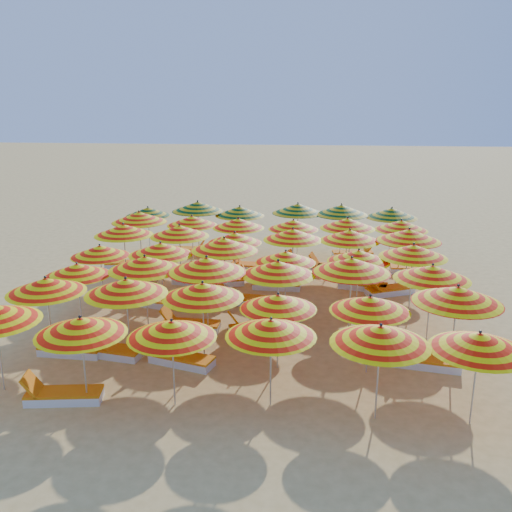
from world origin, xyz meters
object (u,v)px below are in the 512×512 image
at_px(umbrella_19, 161,249).
at_px(umbrella_27, 293,234).
at_px(umbrella_21, 286,257).
at_px(lounger_4, 425,361).
at_px(umbrella_29, 409,235).
at_px(lounger_15, 251,266).
at_px(umbrella_2, 172,329).
at_px(umbrella_8, 203,291).
at_px(umbrella_28, 350,235).
at_px(lounger_19, 187,250).
at_px(lounger_11, 278,285).
at_px(lounger_17, 330,268).
at_px(umbrella_39, 298,209).
at_px(lounger_1, 73,349).
at_px(umbrella_37, 198,207).
at_px(umbrella_22, 359,256).
at_px(umbrella_25, 179,231).
at_px(umbrella_13, 145,263).
at_px(lounger_12, 364,285).
at_px(lounger_20, 354,254).
at_px(umbrella_26, 235,238).
at_px(umbrella_15, 278,268).
at_px(beachgoer_b, 157,277).
at_px(umbrella_38, 240,211).
at_px(umbrella_17, 432,273).
at_px(umbrella_18, 100,251).
at_px(umbrella_3, 271,328).
at_px(umbrella_9, 278,302).
at_px(umbrella_36, 148,212).
at_px(umbrella_34, 348,223).
at_px(lounger_0, 62,395).
at_px(umbrella_11, 458,295).
at_px(lounger_14, 128,264).
at_px(umbrella_7, 126,287).
at_px(umbrella_23, 413,251).
at_px(umbrella_20, 224,245).
at_px(lounger_3, 180,358).
at_px(lounger_6, 257,328).
at_px(lounger_9, 195,280).
at_px(umbrella_5, 479,342).
at_px(umbrella_30, 139,217).
at_px(umbrella_24, 124,230).
at_px(umbrella_16, 352,265).
at_px(lounger_5, 189,325).
at_px(umbrella_33, 293,225).
at_px(umbrella_32, 238,223).
at_px(lounger_2, 109,350).
at_px(umbrella_12, 77,270).
at_px(lounger_16, 305,266).
at_px(umbrella_41, 392,213).
at_px(umbrella_40, 342,210).
at_px(umbrella_10, 370,304).
at_px(umbrella_35, 401,225).
at_px(lounger_8, 241,299).

relative_size(umbrella_19, umbrella_27, 0.94).
distance_m(umbrella_21, lounger_4, 5.49).
xyz_separation_m(umbrella_29, lounger_15, (-5.69, 2.12, -1.93)).
height_order(umbrella_2, umbrella_8, umbrella_8).
height_order(umbrella_28, lounger_19, umbrella_28).
relative_size(lounger_11, lounger_17, 0.97).
bearing_deg(umbrella_39, lounger_1, -118.95).
bearing_deg(lounger_11, umbrella_37, 132.44).
bearing_deg(lounger_11, umbrella_22, -34.56).
bearing_deg(umbrella_25, umbrella_13, -91.24).
xyz_separation_m(lounger_12, lounger_20, (-0.10, 4.18, 0.00)).
bearing_deg(umbrella_26, lounger_1, -120.85).
xyz_separation_m(umbrella_15, beachgoer_b, (-4.31, 2.66, -1.29)).
height_order(umbrella_38, umbrella_39, umbrella_39).
relative_size(umbrella_17, umbrella_18, 1.34).
xyz_separation_m(umbrella_3, umbrella_9, (0.05, 1.82, -0.07)).
bearing_deg(umbrella_36, lounger_1, -85.88).
height_order(umbrella_34, lounger_11, umbrella_34).
bearing_deg(umbrella_28, lounger_0, -129.39).
bearing_deg(lounger_17, umbrella_11, 120.11).
bearing_deg(lounger_14, umbrella_7, -80.13).
bearing_deg(umbrella_18, umbrella_23, 1.45).
relative_size(umbrella_20, lounger_3, 1.45).
height_order(lounger_6, lounger_9, same).
height_order(umbrella_5, umbrella_27, umbrella_27).
distance_m(umbrella_30, umbrella_39, 6.65).
relative_size(umbrella_24, lounger_20, 1.33).
bearing_deg(umbrella_16, lounger_5, -177.46).
xyz_separation_m(umbrella_24, umbrella_33, (6.11, 2.14, -0.16)).
bearing_deg(umbrella_32, lounger_6, -77.84).
bearing_deg(umbrella_9, umbrella_39, 88.87).
height_order(umbrella_19, umbrella_20, umbrella_20).
distance_m(lounger_2, lounger_19, 10.14).
xyz_separation_m(umbrella_12, umbrella_16, (7.98, 0.30, 0.28)).
bearing_deg(umbrella_36, umbrella_29, -22.33).
distance_m(umbrella_13, lounger_16, 8.03).
xyz_separation_m(umbrella_26, lounger_17, (3.50, 2.09, -1.66)).
bearing_deg(umbrella_41, lounger_0, -125.51).
distance_m(umbrella_5, lounger_6, 6.82).
bearing_deg(lounger_20, umbrella_40, -172.49).
xyz_separation_m(umbrella_5, umbrella_10, (-2.00, 2.13, -0.05)).
bearing_deg(umbrella_9, umbrella_10, -0.97).
bearing_deg(umbrella_10, umbrella_35, 76.90).
bearing_deg(umbrella_28, lounger_5, -139.54).
relative_size(umbrella_32, lounger_12, 1.24).
bearing_deg(lounger_8, umbrella_34, -126.32).
xyz_separation_m(umbrella_29, umbrella_37, (-8.24, 4.36, -0.00)).
height_order(umbrella_21, umbrella_40, umbrella_40).
distance_m(umbrella_20, lounger_19, 6.82).
relative_size(umbrella_2, umbrella_34, 1.15).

